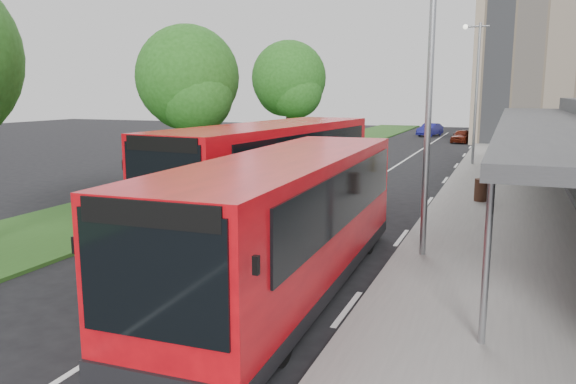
{
  "coord_description": "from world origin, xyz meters",
  "views": [
    {
      "loc": [
        6.11,
        -12.42,
        4.32
      ],
      "look_at": [
        0.35,
        2.22,
        1.5
      ],
      "focal_mm": 35.0,
      "sensor_mm": 36.0,
      "label": 1
    }
  ],
  "objects_px": {
    "bus_second": "(271,170)",
    "bollard": "(495,168)",
    "bus_main": "(288,222)",
    "car_far": "(430,130)",
    "tree_far": "(289,83)",
    "lamp_post_far": "(475,85)",
    "tree_mid": "(188,84)",
    "litter_bin": "(481,190)",
    "lamp_post_near": "(427,75)",
    "car_near": "(462,136)"
  },
  "relations": [
    {
      "from": "bus_second",
      "to": "bollard",
      "type": "xyz_separation_m",
      "value": [
        7.01,
        11.55,
        -1.01
      ]
    },
    {
      "from": "bus_main",
      "to": "litter_bin",
      "type": "height_order",
      "value": "bus_main"
    },
    {
      "from": "lamp_post_near",
      "to": "car_far",
      "type": "height_order",
      "value": "lamp_post_near"
    },
    {
      "from": "tree_mid",
      "to": "bus_main",
      "type": "relative_size",
      "value": 0.68
    },
    {
      "from": "lamp_post_near",
      "to": "car_near",
      "type": "bearing_deg",
      "value": 92.8
    },
    {
      "from": "car_near",
      "to": "bollard",
      "type": "bearing_deg",
      "value": -71.41
    },
    {
      "from": "litter_bin",
      "to": "bus_second",
      "type": "bearing_deg",
      "value": -143.39
    },
    {
      "from": "lamp_post_near",
      "to": "car_far",
      "type": "distance_m",
      "value": 43.08
    },
    {
      "from": "car_near",
      "to": "lamp_post_near",
      "type": "bearing_deg",
      "value": -77.18
    },
    {
      "from": "bus_second",
      "to": "bollard",
      "type": "relative_size",
      "value": 11.64
    },
    {
      "from": "lamp_post_far",
      "to": "bollard",
      "type": "bearing_deg",
      "value": -74.7
    },
    {
      "from": "car_near",
      "to": "lamp_post_far",
      "type": "bearing_deg",
      "value": -73.7
    },
    {
      "from": "lamp_post_near",
      "to": "litter_bin",
      "type": "bearing_deg",
      "value": 82.22
    },
    {
      "from": "tree_mid",
      "to": "car_far",
      "type": "xyz_separation_m",
      "value": [
        5.79,
        35.5,
        -4.01
      ]
    },
    {
      "from": "lamp_post_far",
      "to": "tree_far",
      "type": "bearing_deg",
      "value": -175.13
    },
    {
      "from": "bus_second",
      "to": "litter_bin",
      "type": "relative_size",
      "value": 13.49
    },
    {
      "from": "lamp_post_near",
      "to": "lamp_post_far",
      "type": "height_order",
      "value": "same"
    },
    {
      "from": "tree_far",
      "to": "bollard",
      "type": "xyz_separation_m",
      "value": [
        12.57,
        -4.33,
        -4.19
      ]
    },
    {
      "from": "tree_far",
      "to": "lamp_post_near",
      "type": "xyz_separation_m",
      "value": [
        11.13,
        -19.05,
        -0.12
      ]
    },
    {
      "from": "bus_main",
      "to": "car_far",
      "type": "distance_m",
      "value": 46.0
    },
    {
      "from": "lamp_post_far",
      "to": "lamp_post_near",
      "type": "bearing_deg",
      "value": -90.0
    },
    {
      "from": "lamp_post_near",
      "to": "bus_second",
      "type": "distance_m",
      "value": 7.1
    },
    {
      "from": "bus_second",
      "to": "tree_mid",
      "type": "bearing_deg",
      "value": 150.97
    },
    {
      "from": "tree_far",
      "to": "lamp_post_far",
      "type": "relative_size",
      "value": 0.94
    },
    {
      "from": "tree_mid",
      "to": "bollard",
      "type": "distance_m",
      "value": 15.26
    },
    {
      "from": "car_near",
      "to": "bus_second",
      "type": "bearing_deg",
      "value": -86.6
    },
    {
      "from": "bollard",
      "to": "car_far",
      "type": "height_order",
      "value": "car_far"
    },
    {
      "from": "tree_far",
      "to": "bus_main",
      "type": "relative_size",
      "value": 0.71
    },
    {
      "from": "tree_far",
      "to": "bus_second",
      "type": "bearing_deg",
      "value": -70.68
    },
    {
      "from": "tree_mid",
      "to": "bollard",
      "type": "height_order",
      "value": "tree_mid"
    },
    {
      "from": "tree_far",
      "to": "car_near",
      "type": "height_order",
      "value": "tree_far"
    },
    {
      "from": "litter_bin",
      "to": "car_near",
      "type": "height_order",
      "value": "car_near"
    },
    {
      "from": "tree_far",
      "to": "lamp_post_far",
      "type": "height_order",
      "value": "lamp_post_far"
    },
    {
      "from": "lamp_post_near",
      "to": "car_far",
      "type": "relative_size",
      "value": 2.12
    },
    {
      "from": "tree_mid",
      "to": "litter_bin",
      "type": "xyz_separation_m",
      "value": [
        12.24,
        1.08,
        -4.05
      ]
    },
    {
      "from": "lamp_post_near",
      "to": "litter_bin",
      "type": "distance_m",
      "value": 9.19
    },
    {
      "from": "tree_mid",
      "to": "car_far",
      "type": "distance_m",
      "value": 36.19
    },
    {
      "from": "bus_second",
      "to": "lamp_post_far",
      "type": "bearing_deg",
      "value": 77.56
    },
    {
      "from": "car_far",
      "to": "bus_main",
      "type": "bearing_deg",
      "value": -70.56
    },
    {
      "from": "bus_second",
      "to": "car_far",
      "type": "height_order",
      "value": "bus_second"
    },
    {
      "from": "litter_bin",
      "to": "bollard",
      "type": "relative_size",
      "value": 0.86
    },
    {
      "from": "bus_second",
      "to": "car_far",
      "type": "xyz_separation_m",
      "value": [
        0.22,
        39.38,
        -1.04
      ]
    },
    {
      "from": "car_near",
      "to": "tree_far",
      "type": "bearing_deg",
      "value": -108.97
    },
    {
      "from": "bus_second",
      "to": "tree_far",
      "type": "bearing_deg",
      "value": 115.16
    },
    {
      "from": "tree_mid",
      "to": "bus_second",
      "type": "xyz_separation_m",
      "value": [
        5.57,
        -3.88,
        -2.97
      ]
    },
    {
      "from": "tree_far",
      "to": "litter_bin",
      "type": "height_order",
      "value": "tree_far"
    },
    {
      "from": "tree_mid",
      "to": "tree_far",
      "type": "relative_size",
      "value": 0.96
    },
    {
      "from": "litter_bin",
      "to": "car_near",
      "type": "xyz_separation_m",
      "value": [
        -2.87,
        27.84,
        -0.0
      ]
    },
    {
      "from": "lamp_post_near",
      "to": "car_far",
      "type": "xyz_separation_m",
      "value": [
        -5.34,
        42.55,
        -4.1
      ]
    },
    {
      "from": "bollard",
      "to": "car_near",
      "type": "height_order",
      "value": "car_near"
    }
  ]
}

